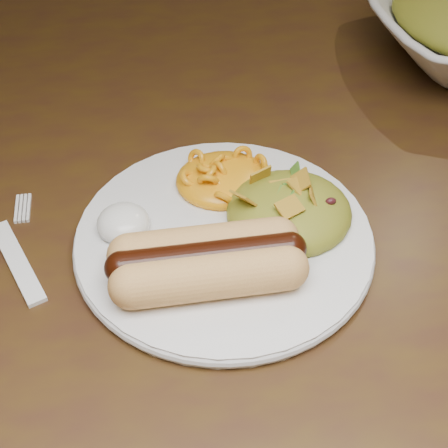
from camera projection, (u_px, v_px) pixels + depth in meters
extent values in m
cube|color=#3C2A0C|center=(199.00, 187.00, 0.60)|extent=(1.60, 0.90, 0.04)
cylinder|color=white|center=(224.00, 238.00, 0.52)|extent=(0.27, 0.27, 0.01)
cylinder|color=#FCC86A|center=(210.00, 278.00, 0.46)|extent=(0.12, 0.04, 0.03)
cylinder|color=#FCC86A|center=(204.00, 246.00, 0.48)|extent=(0.12, 0.04, 0.03)
cylinder|color=black|center=(207.00, 258.00, 0.47)|extent=(0.13, 0.03, 0.03)
ellipsoid|color=orange|center=(224.00, 169.00, 0.55)|extent=(0.11, 0.11, 0.03)
ellipsoid|color=white|center=(123.00, 218.00, 0.51)|extent=(0.05, 0.05, 0.03)
ellipsoid|color=#C68528|center=(290.00, 206.00, 0.52)|extent=(0.11, 0.10, 0.04)
cube|color=white|center=(17.00, 262.00, 0.51)|extent=(0.07, 0.13, 0.00)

